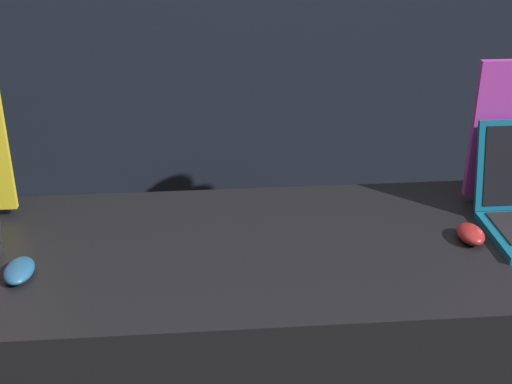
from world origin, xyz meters
TOP-DOWN VIEW (x-y plane):
  - mouse_front at (-0.56, 0.24)m, footprint 0.07×0.12m
  - mouse_back at (0.53, 0.32)m, footprint 0.06×0.10m

SIDE VIEW (x-z plane):
  - mouse_front at x=-0.56m, z-range 0.94..0.97m
  - mouse_back at x=0.53m, z-range 0.94..0.98m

